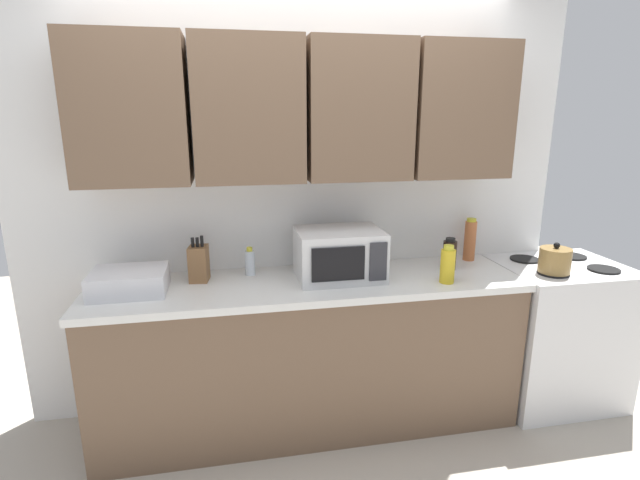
{
  "coord_description": "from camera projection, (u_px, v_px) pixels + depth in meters",
  "views": [
    {
      "loc": [
        -0.43,
        -2.83,
        1.81
      ],
      "look_at": [
        0.07,
        -0.25,
        1.12
      ],
      "focal_mm": 27.0,
      "sensor_mm": 36.0,
      "label": 1
    }
  ],
  "objects": [
    {
      "name": "wall_back_with_cabinets",
      "position": [
        302.0,
        156.0,
        2.76
      ],
      "size": [
        3.29,
        0.38,
        2.6
      ],
      "color": "white",
      "rests_on": "ground_plane"
    },
    {
      "name": "counter_run",
      "position": [
        310.0,
        353.0,
        2.82
      ],
      "size": [
        2.42,
        0.63,
        0.9
      ],
      "color": "brown",
      "rests_on": "ground_plane"
    },
    {
      "name": "stove_range",
      "position": [
        554.0,
        331.0,
        3.1
      ],
      "size": [
        0.76,
        0.64,
        0.91
      ],
      "color": "silver",
      "rests_on": "ground_plane"
    },
    {
      "name": "kettle",
      "position": [
        555.0,
        260.0,
        2.8
      ],
      "size": [
        0.18,
        0.18,
        0.18
      ],
      "color": "olive",
      "rests_on": "stove_range"
    },
    {
      "name": "microwave",
      "position": [
        339.0,
        254.0,
        2.72
      ],
      "size": [
        0.48,
        0.37,
        0.28
      ],
      "color": "silver",
      "rests_on": "counter_run"
    },
    {
      "name": "dish_rack",
      "position": [
        129.0,
        281.0,
        2.52
      ],
      "size": [
        0.38,
        0.3,
        0.12
      ],
      "primitive_type": "cube",
      "color": "silver",
      "rests_on": "counter_run"
    },
    {
      "name": "knife_block",
      "position": [
        199.0,
        263.0,
        2.68
      ],
      "size": [
        0.12,
        0.13,
        0.26
      ],
      "color": "brown",
      "rests_on": "counter_run"
    },
    {
      "name": "bottle_soy_dark",
      "position": [
        449.0,
        255.0,
        2.88
      ],
      "size": [
        0.08,
        0.08,
        0.2
      ],
      "color": "black",
      "rests_on": "counter_run"
    },
    {
      "name": "bottle_spice_jar",
      "position": [
        470.0,
        240.0,
        3.06
      ],
      "size": [
        0.07,
        0.07,
        0.27
      ],
      "color": "#BC6638",
      "rests_on": "counter_run"
    },
    {
      "name": "bottle_clear_tall",
      "position": [
        250.0,
        262.0,
        2.79
      ],
      "size": [
        0.06,
        0.06,
        0.17
      ],
      "color": "silver",
      "rests_on": "counter_run"
    },
    {
      "name": "bottle_yellow_mustard",
      "position": [
        448.0,
        265.0,
        2.66
      ],
      "size": [
        0.08,
        0.08,
        0.21
      ],
      "color": "gold",
      "rests_on": "counter_run"
    }
  ]
}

